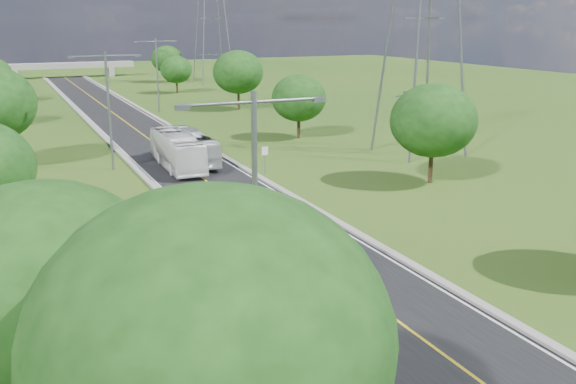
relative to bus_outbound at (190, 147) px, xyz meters
name	(u,v)px	position (x,y,z in m)	size (l,w,h in m)	color
ground	(145,136)	(-0.80, 15.27, -1.48)	(260.00, 260.00, 0.00)	#284B15
road	(134,128)	(-0.80, 21.27, -1.45)	(8.00, 150.00, 0.06)	black
curb_left	(97,130)	(-5.05, 21.27, -1.37)	(0.50, 150.00, 0.22)	gray
curb_right	(169,125)	(3.45, 21.27, -1.37)	(0.50, 150.00, 0.22)	gray
speed_limit_sign	(265,156)	(4.40, -6.74, 0.13)	(0.55, 0.09, 2.40)	slate
overpass	(64,66)	(-0.80, 95.27, 0.94)	(30.00, 3.00, 3.20)	gray
streetlight_near_left	(255,197)	(-6.80, -32.73, 4.47)	(5.90, 0.25, 10.00)	slate
streetlight_mid_left	(108,101)	(-6.80, 0.27, 4.47)	(5.90, 0.25, 10.00)	slate
streetlight_far_right	(157,69)	(5.20, 33.27, 4.47)	(5.90, 0.25, 10.00)	slate
power_tower_near	(425,2)	(21.20, -4.73, 12.53)	(9.00, 6.40, 28.00)	slate
power_tower_far	(211,11)	(25.20, 70.27, 12.53)	(9.00, 6.40, 28.00)	slate
tree_la	(44,288)	(-14.80, -36.73, 3.79)	(7.14, 7.14, 8.30)	black
tree_lf	(212,340)	(-11.80, -42.73, 4.41)	(7.98, 7.98, 9.28)	black
tree_rb	(433,121)	(15.20, -14.73, 3.48)	(6.72, 6.72, 7.82)	black
tree_rc	(299,98)	(14.20, 7.27, 2.86)	(5.88, 5.88, 6.84)	black
tree_rd	(238,72)	(16.20, 31.27, 3.79)	(7.14, 7.14, 8.30)	black
tree_re	(176,70)	(13.70, 55.27, 2.55)	(5.46, 5.46, 6.35)	black
tree_rf	(167,59)	(17.20, 75.27, 3.17)	(6.30, 6.30, 7.33)	black
bus_outbound	(190,147)	(0.00, 0.00, 0.00)	(2.38, 10.16, 2.83)	beige
bus_inbound	(177,150)	(-1.60, -1.41, 0.11)	(2.56, 10.96, 3.05)	white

